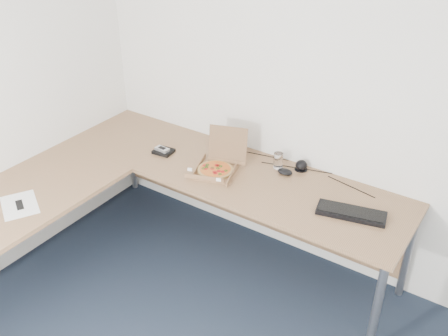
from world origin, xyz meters
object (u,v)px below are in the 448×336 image
Objects in this scene: drinking_glass at (278,161)px; pizza_box at (217,167)px; desk at (150,187)px; keyboard at (351,213)px; wallet at (164,151)px.

pizza_box is at bearing -139.37° from drinking_glass.
desk is 22.49× the size of drinking_glass.
drinking_glass reaches higher than keyboard.
desk is 1.28m from keyboard.
drinking_glass is 0.83m from wallet.
drinking_glass is (0.59, 0.64, 0.09)m from desk.
drinking_glass is at bearing 21.79° from pizza_box.
pizza_box is at bearing 168.84° from keyboard.
wallet is (-0.19, 0.37, 0.04)m from desk.
drinking_glass reaches higher than wallet.
wallet is at bearing 161.12° from pizza_box.
pizza_box is 0.46m from wallet.
drinking_glass is (0.32, 0.27, 0.02)m from pizza_box.
desk is at bearing -145.50° from pizza_box.
keyboard is 1.41m from wallet.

